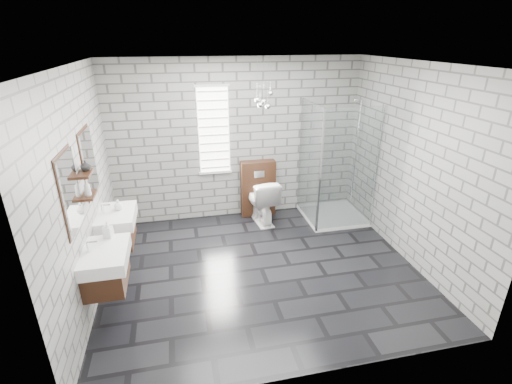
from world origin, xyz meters
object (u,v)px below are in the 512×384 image
object	(u,v)px
shower_enclosure	(332,194)
toilet	(262,200)
vanity_left	(102,258)
cistern_panel	(258,188)
vanity_right	(114,219)

from	to	relation	value
shower_enclosure	toilet	size ratio (longest dim) A/B	2.57
vanity_left	cistern_panel	xyz separation A→B (m)	(2.23, 2.20, -0.26)
cistern_panel	toilet	size ratio (longest dim) A/B	1.27
vanity_right	cistern_panel	distance (m)	2.57
cistern_panel	vanity_right	bearing A→B (deg)	-150.91
vanity_left	toilet	bearing A→B (deg)	40.58
vanity_left	vanity_right	xyz separation A→B (m)	(0.00, 0.96, 0.00)
vanity_left	cistern_panel	distance (m)	3.15
vanity_left	vanity_right	size ratio (longest dim) A/B	1.00
cistern_panel	vanity_left	bearing A→B (deg)	-135.45
vanity_right	cistern_panel	size ratio (longest dim) A/B	1.57
vanity_left	toilet	world-z (taller)	vanity_left
cistern_panel	toilet	bearing A→B (deg)	-90.00
vanity_left	vanity_right	distance (m)	0.96
vanity_right	shower_enclosure	distance (m)	3.49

